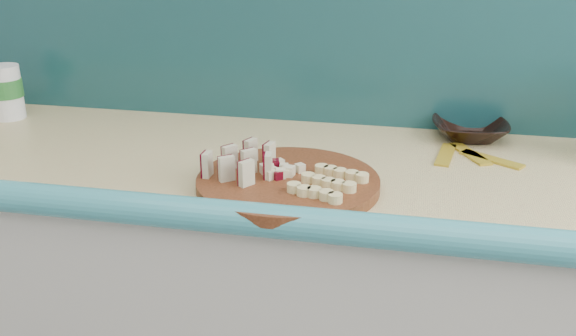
% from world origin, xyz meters
% --- Properties ---
extents(backsplash, '(2.20, 0.02, 0.50)m').
position_xyz_m(backsplash, '(0.10, 1.79, 1.16)').
color(backsplash, teal).
rests_on(backsplash, kitchen_counter).
extents(cutting_board, '(0.44, 0.44, 0.02)m').
position_xyz_m(cutting_board, '(-0.01, 1.34, 0.92)').
color(cutting_board, '#43210E').
rests_on(cutting_board, kitchen_counter).
extents(apple_wedges, '(0.14, 0.15, 0.05)m').
position_xyz_m(apple_wedges, '(-0.10, 1.35, 0.96)').
color(apple_wedges, beige).
rests_on(apple_wedges, cutting_board).
extents(apple_chunks, '(0.06, 0.06, 0.02)m').
position_xyz_m(apple_chunks, '(-0.04, 1.35, 0.94)').
color(apple_chunks, '#FAEDC8').
rests_on(apple_chunks, cutting_board).
extents(banana_slices, '(0.14, 0.15, 0.02)m').
position_xyz_m(banana_slices, '(0.07, 1.32, 0.94)').
color(banana_slices, '#EFDC92').
rests_on(banana_slices, cutting_board).
extents(brown_bowl, '(0.20, 0.20, 0.04)m').
position_xyz_m(brown_bowl, '(0.34, 1.72, 0.93)').
color(brown_bowl, black).
rests_on(brown_bowl, kitchen_counter).
extents(canister, '(0.08, 0.08, 0.14)m').
position_xyz_m(canister, '(-0.81, 1.65, 0.98)').
color(canister, white).
rests_on(canister, kitchen_counter).
extents(banana_peel, '(0.19, 0.16, 0.01)m').
position_xyz_m(banana_peel, '(0.33, 1.59, 0.91)').
color(banana_peel, gold).
rests_on(banana_peel, kitchen_counter).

